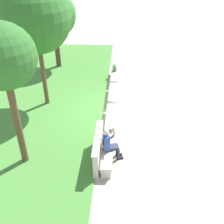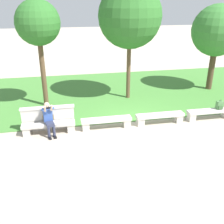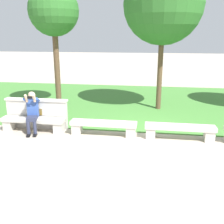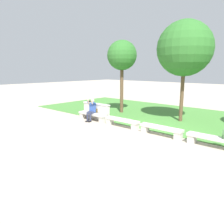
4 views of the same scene
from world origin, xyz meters
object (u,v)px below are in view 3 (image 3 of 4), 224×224
person_photographer (32,110)px  tree_behind_wall (54,12)px  bench_near (103,126)px  bench_main (33,122)px  tree_right_background (163,4)px  bench_mid (180,130)px

person_photographer → tree_behind_wall: bearing=94.5°
bench_near → person_photographer: bearing=-178.1°
bench_near → tree_behind_wall: 5.37m
bench_main → tree_behind_wall: tree_behind_wall is taller
bench_near → tree_right_background: bearing=62.1°
bench_mid → tree_behind_wall: (-4.88, 3.03, 3.63)m
bench_main → bench_mid: (4.67, 0.00, 0.00)m
bench_near → bench_mid: 2.34m
tree_behind_wall → tree_right_background: bearing=3.8°
bench_main → tree_right_background: size_ratio=0.36×
bench_main → bench_near: same height
tree_right_background → bench_main: bearing=-141.0°
person_photographer → tree_behind_wall: tree_behind_wall is taller
person_photographer → tree_right_background: (4.05, 3.39, 3.44)m
bench_mid → tree_right_background: bearing=100.0°
bench_main → person_photographer: 0.44m
bench_mid → tree_right_background: (-0.58, 3.31, 3.87)m
person_photographer → tree_behind_wall: 4.46m
bench_main → person_photographer: bearing=-63.0°
bench_mid → tree_right_background: size_ratio=0.36×
person_photographer → tree_right_background: tree_right_background is taller
bench_mid → tree_behind_wall: bearing=148.2°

